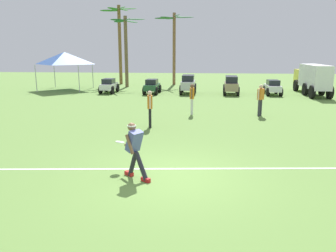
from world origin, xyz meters
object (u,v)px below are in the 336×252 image
object	(u,v)px
event_tent	(65,58)
parked_car_slot_b	(152,86)
palm_tree_far_left	(120,38)
parked_car_slot_c	(188,84)
frisbee_thrower	(135,148)
teammate_near_sideline	(192,96)
box_truck	(312,78)
teammate_deep	(150,105)
parked_car_slot_e	(273,87)
palm_tree_right_of_centre	(174,41)
palm_tree_left_of_centre	(126,45)
parked_car_slot_d	(231,85)
frisbee_in_flight	(120,142)
parked_car_slot_a	(109,86)
teammate_midfield	(261,97)

from	to	relation	value
event_tent	parked_car_slot_b	bearing A→B (deg)	-14.65
palm_tree_far_left	parked_car_slot_c	bearing A→B (deg)	-45.11
frisbee_thrower	teammate_near_sideline	bearing A→B (deg)	81.41
frisbee_thrower	box_truck	xyz separation A→B (m)	(9.99, 17.28, 0.43)
box_truck	teammate_deep	bearing A→B (deg)	-131.75
parked_car_slot_e	event_tent	size ratio (longest dim) A/B	0.61
palm_tree_right_of_centre	event_tent	bearing A→B (deg)	-149.80
teammate_near_sideline	event_tent	world-z (taller)	event_tent
frisbee_thrower	palm_tree_left_of_centre	bearing A→B (deg)	102.40
parked_car_slot_b	palm_tree_left_of_centre	xyz separation A→B (m)	(-2.85, 4.56, 3.07)
palm_tree_far_left	parked_car_slot_d	bearing A→B (deg)	-34.40
frisbee_thrower	palm_tree_right_of_centre	bearing A→B (deg)	91.58
palm_tree_far_left	frisbee_thrower	bearing A→B (deg)	-76.21
teammate_near_sideline	event_tent	xyz separation A→B (m)	(-10.56, 9.98, 1.64)
teammate_deep	parked_car_slot_c	size ratio (longest dim) A/B	0.66
frisbee_thrower	frisbee_in_flight	size ratio (longest dim) A/B	4.10
parked_car_slot_a	palm_tree_left_of_centre	bearing A→B (deg)	83.23
teammate_near_sideline	parked_car_slot_b	world-z (taller)	teammate_near_sideline
frisbee_in_flight	parked_car_slot_b	world-z (taller)	parked_car_slot_b
palm_tree_far_left	event_tent	world-z (taller)	palm_tree_far_left
parked_car_slot_c	parked_car_slot_d	distance (m)	3.19
box_truck	palm_tree_far_left	xyz separation A→B (m)	(-15.80, 6.41, 3.11)
frisbee_in_flight	parked_car_slot_a	world-z (taller)	parked_car_slot_a
teammate_deep	palm_tree_far_left	distance (m)	19.15
parked_car_slot_c	palm_tree_left_of_centre	bearing A→B (deg)	142.37
teammate_near_sideline	parked_car_slot_e	distance (m)	10.00
palm_tree_left_of_centre	event_tent	bearing A→B (deg)	-150.32
parked_car_slot_b	palm_tree_far_left	world-z (taller)	palm_tree_far_left
parked_car_slot_e	event_tent	bearing A→B (deg)	173.60
teammate_deep	parked_car_slot_a	xyz separation A→B (m)	(-4.77, 11.28, -0.38)
parked_car_slot_c	event_tent	world-z (taller)	event_tent
frisbee_in_flight	palm_tree_far_left	bearing A→B (deg)	102.93
teammate_near_sideline	event_tent	distance (m)	14.63
palm_tree_right_of_centre	parked_car_slot_c	bearing A→B (deg)	-76.98
parked_car_slot_a	parked_car_slot_b	xyz separation A→B (m)	(3.37, -0.22, 0.00)
teammate_midfield	teammate_deep	bearing A→B (deg)	-149.82
teammate_midfield	parked_car_slot_b	world-z (taller)	teammate_midfield
parked_car_slot_c	parked_car_slot_e	world-z (taller)	parked_car_slot_c
palm_tree_left_of_centre	palm_tree_right_of_centre	world-z (taller)	palm_tree_right_of_centre
teammate_near_sideline	teammate_midfield	xyz separation A→B (m)	(3.38, -0.05, 0.00)
box_truck	palm_tree_left_of_centre	xyz separation A→B (m)	(-14.66, 3.96, 2.40)
palm_tree_far_left	event_tent	distance (m)	6.37
teammate_midfield	event_tent	distance (m)	17.25
parked_car_slot_b	event_tent	bearing A→B (deg)	165.35
parked_car_slot_b	parked_car_slot_e	bearing A→B (deg)	0.72
teammate_near_sideline	parked_car_slot_a	bearing A→B (deg)	128.14
parked_car_slot_d	palm_tree_right_of_centre	world-z (taller)	palm_tree_right_of_centre
teammate_midfield	parked_car_slot_b	bearing A→B (deg)	128.78
frisbee_thrower	palm_tree_left_of_centre	size ratio (longest dim) A/B	0.23
frisbee_thrower	parked_car_slot_c	size ratio (longest dim) A/B	0.60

